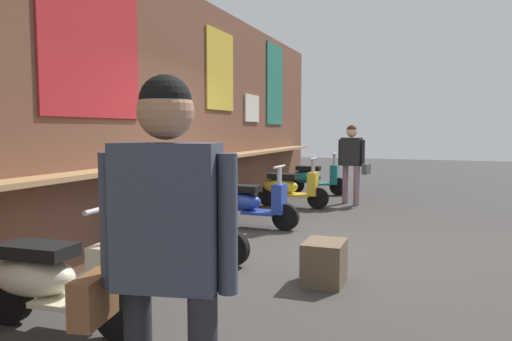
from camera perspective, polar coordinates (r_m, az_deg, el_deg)
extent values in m
plane|color=#383533|center=(6.15, 5.39, -9.22)|extent=(38.62, 38.62, 0.00)
cube|color=brown|center=(6.78, -11.34, 7.03)|extent=(13.79, 0.25, 3.52)
cube|color=#A87F51|center=(6.64, -9.01, 0.97)|extent=(12.41, 0.36, 0.05)
cube|color=#B22328|center=(5.54, -18.80, 14.30)|extent=(1.57, 0.02, 1.60)
cube|color=gold|center=(8.25, -4.28, 11.79)|extent=(1.03, 0.02, 1.32)
cube|color=#236B5B|center=(10.94, 2.25, 10.19)|extent=(1.06, 0.02, 1.79)
cube|color=beige|center=(9.55, -0.49, 7.42)|extent=(0.73, 0.03, 0.53)
ellipsoid|color=beige|center=(4.05, -24.98, -11.32)|extent=(0.42, 0.72, 0.30)
cube|color=black|center=(3.97, -24.55, -8.65)|extent=(0.33, 0.57, 0.10)
cube|color=beige|center=(3.87, -20.97, -14.24)|extent=(0.41, 0.52, 0.04)
cube|color=beige|center=(3.63, -17.30, -11.78)|extent=(0.29, 0.17, 0.44)
cylinder|color=#B7B7BC|center=(3.60, -17.35, -9.79)|extent=(0.07, 0.07, 0.70)
cylinder|color=#B7B7BC|center=(3.53, -17.49, -4.28)|extent=(0.46, 0.06, 0.04)
cylinder|color=black|center=(3.67, -15.85, -16.04)|extent=(0.12, 0.40, 0.40)
cylinder|color=black|center=(4.27, -27.42, -13.35)|extent=(0.12, 0.40, 0.40)
ellipsoid|color=#B2B5BA|center=(5.63, -9.83, -6.43)|extent=(0.41, 0.72, 0.30)
cube|color=black|center=(5.56, -9.43, -4.46)|extent=(0.33, 0.56, 0.10)
cube|color=#B2B5BA|center=(5.48, -6.71, -8.31)|extent=(0.40, 0.52, 0.04)
cube|color=#B2B5BA|center=(5.29, -3.90, -6.32)|extent=(0.29, 0.17, 0.44)
cylinder|color=#B7B7BC|center=(5.27, -3.91, -4.93)|extent=(0.07, 0.07, 0.70)
cylinder|color=#B7B7BC|center=(5.22, -3.93, -1.14)|extent=(0.46, 0.06, 0.04)
cylinder|color=black|center=(5.31, -2.91, -9.27)|extent=(0.12, 0.40, 0.40)
cylinder|color=black|center=(5.81, -11.89, -8.13)|extent=(0.12, 0.40, 0.40)
ellipsoid|color=#233D9E|center=(7.37, -2.00, -3.66)|extent=(0.40, 0.71, 0.30)
cube|color=black|center=(7.32, -1.64, -2.14)|extent=(0.31, 0.56, 0.10)
cube|color=#233D9E|center=(7.26, 0.54, -4.99)|extent=(0.39, 0.51, 0.04)
cube|color=#233D9E|center=(7.12, 2.79, -3.40)|extent=(0.28, 0.17, 0.44)
cylinder|color=#B7B7BC|center=(7.11, 2.80, -2.36)|extent=(0.07, 0.07, 0.70)
cylinder|color=#B7B7BC|center=(7.07, 2.81, 0.46)|extent=(0.46, 0.05, 0.04)
cylinder|color=black|center=(7.14, 3.54, -5.58)|extent=(0.11, 0.40, 0.40)
cylinder|color=black|center=(7.51, -3.74, -5.06)|extent=(0.11, 0.40, 0.40)
ellipsoid|color=gold|center=(9.29, 2.91, -1.88)|extent=(0.38, 0.70, 0.30)
cube|color=black|center=(9.25, 3.21, -0.66)|extent=(0.30, 0.55, 0.10)
cube|color=gold|center=(9.21, 4.98, -2.90)|extent=(0.38, 0.50, 0.04)
cube|color=gold|center=(9.10, 6.80, -1.61)|extent=(0.28, 0.16, 0.44)
cylinder|color=#B7B7BC|center=(9.09, 6.81, -0.79)|extent=(0.07, 0.07, 0.70)
cylinder|color=#B7B7BC|center=(9.06, 6.83, 1.41)|extent=(0.46, 0.04, 0.04)
cylinder|color=black|center=(9.11, 7.40, -3.32)|extent=(0.10, 0.40, 0.40)
cylinder|color=black|center=(9.40, 1.45, -3.03)|extent=(0.10, 0.40, 0.40)
ellipsoid|color=#197075|center=(11.18, 6.01, -0.75)|extent=(0.41, 0.72, 0.30)
cube|color=black|center=(11.15, 6.27, 0.27)|extent=(0.33, 0.56, 0.10)
cube|color=#197075|center=(11.13, 7.76, -1.57)|extent=(0.40, 0.52, 0.04)
cube|color=#197075|center=(11.06, 9.31, -0.48)|extent=(0.29, 0.17, 0.44)
cylinder|color=#B7B7BC|center=(11.05, 9.31, 0.19)|extent=(0.07, 0.07, 0.70)
cylinder|color=#B7B7BC|center=(11.02, 9.34, 2.00)|extent=(0.46, 0.06, 0.04)
cylinder|color=black|center=(11.07, 9.80, -1.89)|extent=(0.12, 0.40, 0.40)
cylinder|color=black|center=(11.26, 4.75, -1.72)|extent=(0.12, 0.40, 0.40)
cube|color=#383D4C|center=(1.98, -10.54, -5.43)|extent=(0.28, 0.45, 0.60)
sphere|color=#A37556|center=(1.95, -10.74, 6.97)|extent=(0.23, 0.23, 0.23)
sphere|color=black|center=(1.95, -10.76, 8.15)|extent=(0.21, 0.21, 0.21)
cylinder|color=#383D4C|center=(1.92, -3.40, -6.39)|extent=(0.08, 0.08, 0.56)
cylinder|color=#383D4C|center=(2.09, -17.08, -5.68)|extent=(0.08, 0.08, 0.56)
cube|color=brown|center=(2.18, -18.79, -14.26)|extent=(0.27, 0.15, 0.20)
cylinder|color=gray|center=(9.85, 10.61, -1.62)|extent=(0.12, 0.12, 0.78)
cylinder|color=gray|center=(9.60, 11.89, -1.82)|extent=(0.12, 0.12, 0.78)
cube|color=#232328|center=(9.67, 11.31, 2.22)|extent=(0.28, 0.42, 0.55)
sphere|color=beige|center=(9.66, 11.35, 4.56)|extent=(0.21, 0.21, 0.21)
sphere|color=#472D19|center=(9.66, 11.35, 4.78)|extent=(0.20, 0.20, 0.20)
cylinder|color=#232328|center=(9.76, 10.02, 2.13)|extent=(0.08, 0.08, 0.52)
cylinder|color=#232328|center=(9.59, 12.62, 2.03)|extent=(0.08, 0.08, 0.52)
cube|color=#4C4C51|center=(9.60, 13.02, 0.17)|extent=(0.28, 0.15, 0.20)
cube|color=brown|center=(4.80, 8.15, -10.77)|extent=(0.48, 0.39, 0.41)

